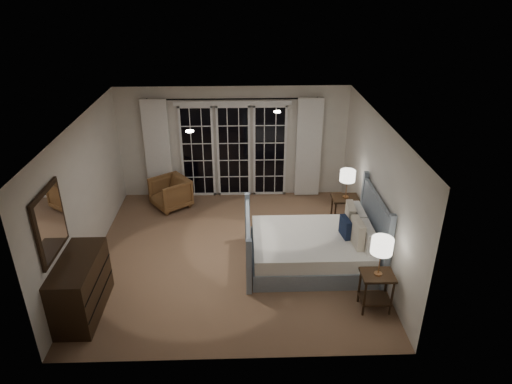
{
  "coord_description": "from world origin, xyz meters",
  "views": [
    {
      "loc": [
        0.19,
        -7.0,
        4.69
      ],
      "look_at": [
        0.43,
        0.42,
        1.05
      ],
      "focal_mm": 32.0,
      "sensor_mm": 36.0,
      "label": 1
    }
  ],
  "objects_px": {
    "nightstand_left": "(376,286)",
    "dresser": "(81,287)",
    "bed": "(314,247)",
    "nightstand_right": "(345,208)",
    "lamp_left": "(382,246)",
    "lamp_right": "(348,176)",
    "armchair": "(170,193)"
  },
  "relations": [
    {
      "from": "nightstand_right",
      "to": "dresser",
      "type": "distance_m",
      "value": 5.02
    },
    {
      "from": "nightstand_left",
      "to": "lamp_right",
      "type": "xyz_separation_m",
      "value": [
        0.03,
        2.44,
        0.71
      ]
    },
    {
      "from": "lamp_left",
      "to": "lamp_right",
      "type": "relative_size",
      "value": 1.07
    },
    {
      "from": "bed",
      "to": "nightstand_right",
      "type": "xyz_separation_m",
      "value": [
        0.78,
        1.22,
        0.12
      ]
    },
    {
      "from": "lamp_right",
      "to": "dresser",
      "type": "height_order",
      "value": "lamp_right"
    },
    {
      "from": "bed",
      "to": "armchair",
      "type": "height_order",
      "value": "bed"
    },
    {
      "from": "nightstand_left",
      "to": "dresser",
      "type": "height_order",
      "value": "dresser"
    },
    {
      "from": "armchair",
      "to": "dresser",
      "type": "height_order",
      "value": "dresser"
    },
    {
      "from": "nightstand_left",
      "to": "nightstand_right",
      "type": "height_order",
      "value": "nightstand_right"
    },
    {
      "from": "bed",
      "to": "nightstand_left",
      "type": "xyz_separation_m",
      "value": [
        0.76,
        -1.22,
        0.09
      ]
    },
    {
      "from": "nightstand_left",
      "to": "lamp_right",
      "type": "distance_m",
      "value": 2.54
    },
    {
      "from": "nightstand_left",
      "to": "lamp_left",
      "type": "distance_m",
      "value": 0.71
    },
    {
      "from": "armchair",
      "to": "dresser",
      "type": "distance_m",
      "value": 3.49
    },
    {
      "from": "lamp_right",
      "to": "dresser",
      "type": "distance_m",
      "value": 5.07
    },
    {
      "from": "nightstand_right",
      "to": "dresser",
      "type": "xyz_separation_m",
      "value": [
        -4.43,
        -2.37,
        0.01
      ]
    },
    {
      "from": "nightstand_left",
      "to": "dresser",
      "type": "relative_size",
      "value": 0.49
    },
    {
      "from": "nightstand_left",
      "to": "lamp_left",
      "type": "height_order",
      "value": "lamp_left"
    },
    {
      "from": "nightstand_left",
      "to": "armchair",
      "type": "relative_size",
      "value": 0.86
    },
    {
      "from": "armchair",
      "to": "bed",
      "type": "bearing_deg",
      "value": 14.62
    },
    {
      "from": "lamp_right",
      "to": "armchair",
      "type": "xyz_separation_m",
      "value": [
        -3.58,
        1.0,
        -0.8
      ]
    },
    {
      "from": "bed",
      "to": "dresser",
      "type": "distance_m",
      "value": 3.83
    },
    {
      "from": "lamp_left",
      "to": "armchair",
      "type": "relative_size",
      "value": 0.84
    },
    {
      "from": "bed",
      "to": "nightstand_right",
      "type": "distance_m",
      "value": 1.45
    },
    {
      "from": "bed",
      "to": "dresser",
      "type": "xyz_separation_m",
      "value": [
        -3.65,
        -1.15,
        0.13
      ]
    },
    {
      "from": "dresser",
      "to": "bed",
      "type": "bearing_deg",
      "value": 17.55
    },
    {
      "from": "lamp_left",
      "to": "nightstand_right",
      "type": "bearing_deg",
      "value": 89.36
    },
    {
      "from": "lamp_right",
      "to": "lamp_left",
      "type": "bearing_deg",
      "value": -90.64
    },
    {
      "from": "nightstand_left",
      "to": "dresser",
      "type": "bearing_deg",
      "value": 179.12
    },
    {
      "from": "lamp_right",
      "to": "armchair",
      "type": "bearing_deg",
      "value": 164.31
    },
    {
      "from": "nightstand_left",
      "to": "dresser",
      "type": "distance_m",
      "value": 4.4
    },
    {
      "from": "dresser",
      "to": "nightstand_left",
      "type": "bearing_deg",
      "value": -0.88
    },
    {
      "from": "bed",
      "to": "lamp_right",
      "type": "bearing_deg",
      "value": 57.33
    }
  ]
}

